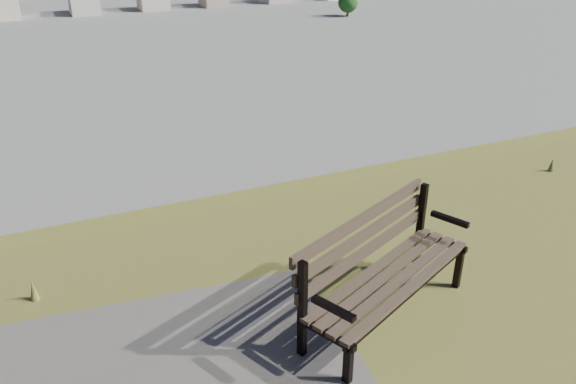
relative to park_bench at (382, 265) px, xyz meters
name	(u,v)px	position (x,y,z in m)	size (l,w,h in m)	color
park_bench	(382,265)	(0.00, 0.00, 0.00)	(1.81, 1.22, 0.91)	#3E3224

